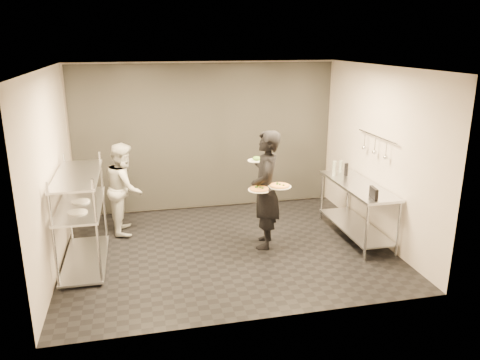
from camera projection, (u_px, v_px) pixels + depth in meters
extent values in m
cube|color=black|center=(228.00, 248.00, 7.41)|extent=(5.00, 4.00, 0.00)
cube|color=white|center=(226.00, 67.00, 6.60)|extent=(5.00, 4.00, 0.00)
cube|color=beige|center=(206.00, 137.00, 8.88)|extent=(5.00, 0.00, 2.80)
cube|color=beige|center=(262.00, 208.00, 5.14)|extent=(5.00, 0.00, 2.80)
cube|color=beige|center=(50.00, 173.00, 6.48)|extent=(0.00, 4.00, 2.80)
cube|color=beige|center=(379.00, 154.00, 7.54)|extent=(0.00, 4.00, 2.80)
cube|color=white|center=(207.00, 137.00, 8.85)|extent=(4.90, 0.04, 2.74)
cylinder|color=#ADAFB4|center=(53.00, 238.00, 5.96)|extent=(0.04, 0.04, 1.50)
cylinder|color=#ADAFB4|center=(68.00, 199.00, 7.40)|extent=(0.04, 0.04, 1.50)
cylinder|color=#ADAFB4|center=(97.00, 234.00, 6.08)|extent=(0.04, 0.04, 1.50)
cylinder|color=#ADAFB4|center=(103.00, 197.00, 7.52)|extent=(0.04, 0.04, 1.50)
cube|color=#B9BDC4|center=(86.00, 259.00, 6.94)|extent=(0.60, 1.60, 0.03)
cube|color=#B9BDC4|center=(80.00, 205.00, 6.70)|extent=(0.60, 1.60, 0.03)
cube|color=#B9BDC4|center=(77.00, 175.00, 6.57)|extent=(0.60, 1.60, 0.03)
cylinder|color=white|center=(78.00, 212.00, 6.36)|extent=(0.26, 0.26, 0.01)
cylinder|color=white|center=(81.00, 201.00, 6.78)|extent=(0.26, 0.26, 0.01)
cylinder|color=#ADAFB4|center=(366.00, 233.00, 6.89)|extent=(0.04, 0.04, 0.90)
cylinder|color=#ADAFB4|center=(322.00, 196.00, 8.49)|extent=(0.04, 0.04, 0.90)
cylinder|color=#ADAFB4|center=(398.00, 230.00, 7.00)|extent=(0.04, 0.04, 0.90)
cylinder|color=#ADAFB4|center=(348.00, 194.00, 8.60)|extent=(0.04, 0.04, 0.90)
cube|color=#B9BDC4|center=(355.00, 226.00, 7.82)|extent=(0.57, 1.71, 0.03)
cube|color=#B9BDC4|center=(358.00, 185.00, 7.62)|extent=(0.60, 1.80, 0.04)
cylinder|color=#ADAFB4|center=(377.00, 136.00, 7.44)|extent=(0.02, 1.20, 0.02)
cylinder|color=#ADAFB4|center=(386.00, 149.00, 7.15)|extent=(0.01, 0.01, 0.22)
sphere|color=#ADAFB4|center=(386.00, 157.00, 7.18)|extent=(0.07, 0.07, 0.07)
cylinder|color=#ADAFB4|center=(375.00, 144.00, 7.47)|extent=(0.01, 0.01, 0.22)
sphere|color=#ADAFB4|center=(374.00, 152.00, 7.51)|extent=(0.07, 0.07, 0.07)
cylinder|color=#ADAFB4|center=(365.00, 140.00, 7.80)|extent=(0.01, 0.01, 0.22)
sphere|color=#ADAFB4|center=(364.00, 148.00, 7.84)|extent=(0.07, 0.07, 0.07)
imported|color=black|center=(266.00, 190.00, 7.27)|extent=(0.63, 0.79, 1.87)
imported|color=beige|center=(125.00, 188.00, 7.89)|extent=(0.61, 0.77, 1.55)
cylinder|color=white|center=(260.00, 190.00, 7.01)|extent=(0.35, 0.35, 0.01)
cylinder|color=#C28A46|center=(260.00, 189.00, 7.01)|extent=(0.31, 0.31, 0.02)
cylinder|color=#D5601C|center=(260.00, 188.00, 7.00)|extent=(0.27, 0.27, 0.01)
sphere|color=#1C5112|center=(260.00, 188.00, 7.00)|extent=(0.04, 0.04, 0.04)
cylinder|color=white|center=(280.00, 186.00, 7.11)|extent=(0.36, 0.36, 0.01)
cylinder|color=#C28A46|center=(280.00, 186.00, 7.10)|extent=(0.31, 0.31, 0.02)
cylinder|color=#D5601C|center=(280.00, 185.00, 7.10)|extent=(0.28, 0.28, 0.01)
sphere|color=#1C5112|center=(280.00, 185.00, 7.10)|extent=(0.04, 0.04, 0.04)
cylinder|color=white|center=(256.00, 160.00, 7.47)|extent=(0.28, 0.28, 0.01)
ellipsoid|color=#336719|center=(257.00, 158.00, 7.46)|extent=(0.13, 0.13, 0.07)
cube|color=black|center=(374.00, 193.00, 6.89)|extent=(0.07, 0.24, 0.17)
cylinder|color=gray|center=(334.00, 168.00, 8.06)|extent=(0.07, 0.07, 0.25)
cylinder|color=gray|center=(341.00, 167.00, 8.22)|extent=(0.07, 0.07, 0.22)
cylinder|color=black|center=(346.00, 170.00, 8.04)|extent=(0.07, 0.07, 0.22)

